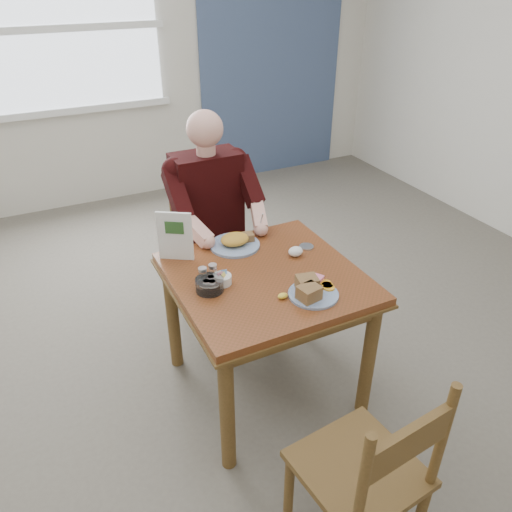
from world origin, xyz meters
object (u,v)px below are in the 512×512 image
table (265,293)px  far_plate (236,242)px  chair_far (209,250)px  diner (212,208)px  chair_near (367,476)px  near_plate (311,290)px

table → far_plate: size_ratio=2.99×
chair_far → far_plate: size_ratio=3.09×
table → chair_far: size_ratio=0.97×
diner → far_plate: size_ratio=4.50×
chair_far → far_plate: (-0.02, -0.47, 0.30)m
chair_near → near_plate: chair_near is taller
near_plate → far_plate: near_plate is taller
far_plate → chair_far: bearing=88.0°
far_plate → chair_near: bearing=-93.2°
diner → near_plate: diner is taller
near_plate → far_plate: 0.59m
chair_near → near_plate: bearing=75.2°
table → near_plate: (0.11, -0.25, 0.14)m
chair_far → near_plate: size_ratio=3.76×
chair_far → chair_near: (-0.09, -1.79, 0.00)m
diner → near_plate: bearing=-83.7°
table → near_plate: bearing=-67.3°
table → diner: 0.73m
near_plate → far_plate: size_ratio=0.82×
chair_near → near_plate: size_ratio=3.76×
chair_near → diner: (0.09, 1.70, 0.33)m
far_plate → diner: bearing=87.5°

